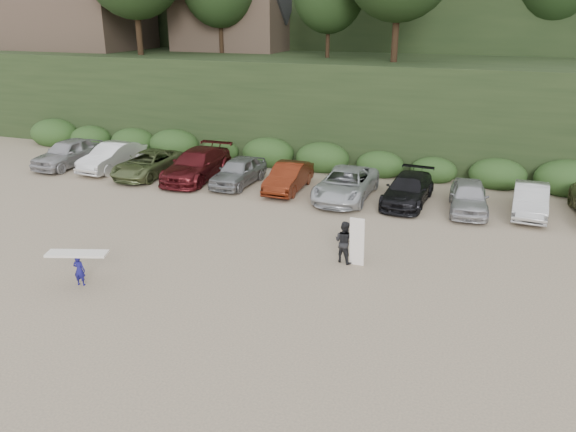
% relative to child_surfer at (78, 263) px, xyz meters
% --- Properties ---
extents(ground, '(120.00, 120.00, 0.00)m').
position_rel_child_surfer_xyz_m(ground, '(5.70, 2.60, -0.83)').
color(ground, tan).
rests_on(ground, ground).
extents(parked_cars, '(39.37, 6.42, 1.65)m').
position_rel_child_surfer_xyz_m(parked_cars, '(7.75, 12.62, -0.07)').
color(parked_cars, '#A7A6AB').
rests_on(parked_cars, ground).
extents(child_surfer, '(2.12, 1.19, 1.23)m').
position_rel_child_surfer_xyz_m(child_surfer, '(0.00, 0.00, 0.00)').
color(child_surfer, navy).
rests_on(child_surfer, ground).
extents(adult_surfer, '(1.27, 0.84, 1.91)m').
position_rel_child_surfer_xyz_m(adult_surfer, '(8.09, 4.94, -0.01)').
color(adult_surfer, black).
rests_on(adult_surfer, ground).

